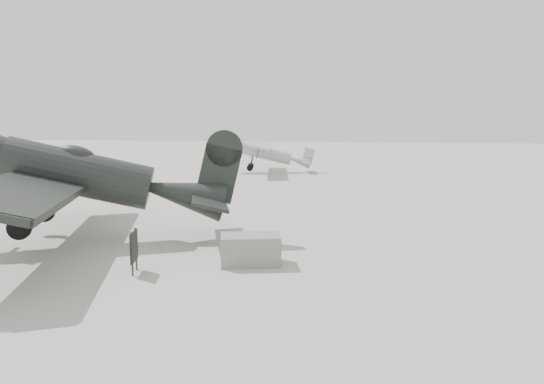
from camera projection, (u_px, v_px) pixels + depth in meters
The scene contains 5 objects.
ground at pixel (222, 233), 20.43m from camera, with size 160.00×160.00×0.00m, color #B0A89C.
lowwing_monoplane at pixel (93, 177), 18.64m from camera, with size 9.82×13.46×4.36m.
highwing_monoplane at pixel (266, 151), 43.03m from camera, with size 7.14×10.02×2.83m.
equipment_block at pixel (251, 249), 15.97m from camera, with size 1.78×1.11×0.89m, color slate.
sign_board at pixel (134, 247), 15.00m from camera, with size 0.24×0.86×1.25m.
Camera 1 is at (5.12, -19.45, 4.36)m, focal length 35.00 mm.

